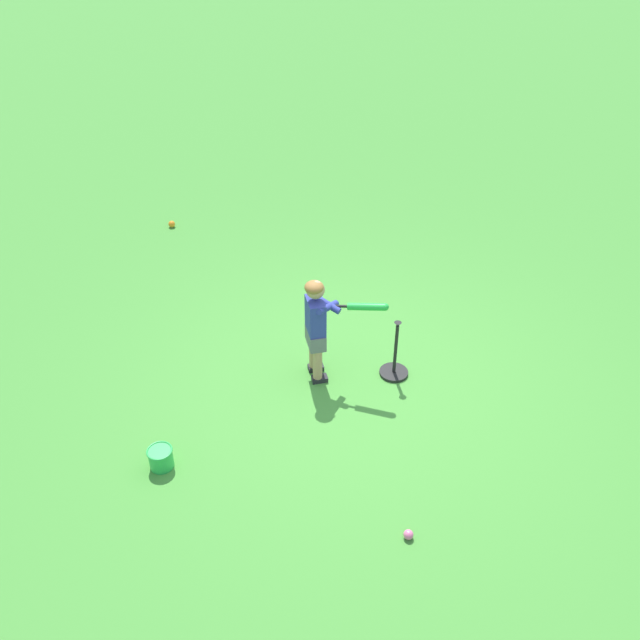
{
  "coord_description": "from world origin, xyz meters",
  "views": [
    {
      "loc": [
        0.35,
        -4.88,
        4.25
      ],
      "look_at": [
        -0.38,
        0.3,
        0.45
      ],
      "focal_mm": 37.46,
      "sensor_mm": 36.0,
      "label": 1
    }
  ],
  "objects_px": {
    "play_ball_center_lawn": "(172,224)",
    "toy_bucket": "(161,458)",
    "child_batter": "(319,321)",
    "play_ball_far_right": "(408,535)",
    "batting_tee": "(394,365)"
  },
  "relations": [
    {
      "from": "play_ball_center_lawn",
      "to": "toy_bucket",
      "type": "height_order",
      "value": "toy_bucket"
    },
    {
      "from": "batting_tee",
      "to": "child_batter",
      "type": "bearing_deg",
      "value": -169.96
    },
    {
      "from": "child_batter",
      "to": "toy_bucket",
      "type": "bearing_deg",
      "value": -130.56
    },
    {
      "from": "play_ball_far_right",
      "to": "toy_bucket",
      "type": "height_order",
      "value": "toy_bucket"
    },
    {
      "from": "batting_tee",
      "to": "toy_bucket",
      "type": "xyz_separation_m",
      "value": [
        -1.85,
        -1.45,
        -0.01
      ]
    },
    {
      "from": "child_batter",
      "to": "batting_tee",
      "type": "height_order",
      "value": "child_batter"
    },
    {
      "from": "play_ball_center_lawn",
      "to": "toy_bucket",
      "type": "relative_size",
      "value": 0.41
    },
    {
      "from": "child_batter",
      "to": "play_ball_center_lawn",
      "type": "bearing_deg",
      "value": 131.05
    },
    {
      "from": "play_ball_far_right",
      "to": "play_ball_center_lawn",
      "type": "height_order",
      "value": "play_ball_center_lawn"
    },
    {
      "from": "play_ball_far_right",
      "to": "play_ball_center_lawn",
      "type": "relative_size",
      "value": 0.85
    },
    {
      "from": "child_batter",
      "to": "batting_tee",
      "type": "distance_m",
      "value": 0.91
    },
    {
      "from": "play_ball_center_lawn",
      "to": "batting_tee",
      "type": "distance_m",
      "value": 4.05
    },
    {
      "from": "play_ball_center_lawn",
      "to": "toy_bucket",
      "type": "bearing_deg",
      "value": -72.87
    },
    {
      "from": "child_batter",
      "to": "play_ball_far_right",
      "type": "xyz_separation_m",
      "value": [
        0.92,
        -1.74,
        -0.61
      ]
    },
    {
      "from": "child_batter",
      "to": "play_ball_far_right",
      "type": "height_order",
      "value": "child_batter"
    }
  ]
}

